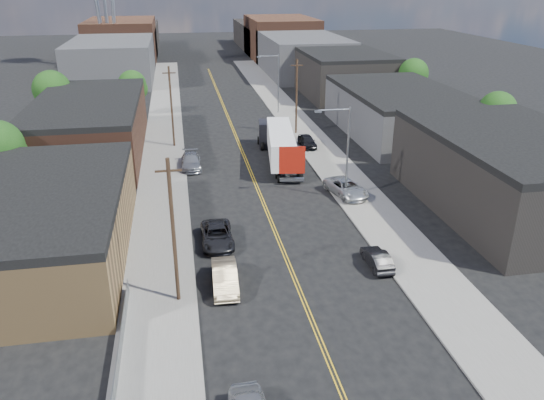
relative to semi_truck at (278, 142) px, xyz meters
name	(u,v)px	position (x,y,z in m)	size (l,w,h in m)	color
ground	(227,115)	(-3.66, 22.81, -2.33)	(260.00, 260.00, 0.00)	black
centerline	(239,143)	(-3.66, 7.81, -2.32)	(0.32, 120.00, 0.01)	gold
sidewalk_left	(164,147)	(-13.16, 7.81, -2.25)	(5.00, 140.00, 0.15)	slate
sidewalk_right	(310,139)	(5.84, 7.81, -2.25)	(5.00, 140.00, 0.15)	slate
warehouse_tan	(43,223)	(-21.66, -19.19, 0.47)	(12.00, 22.00, 5.60)	olive
warehouse_brown	(89,127)	(-21.66, 6.81, 0.97)	(12.00, 26.00, 6.60)	#47281C
industrial_right_a	(512,173)	(18.32, -17.19, 1.22)	(14.00, 22.00, 7.10)	black
industrial_right_b	(399,111)	(18.34, 8.81, 0.72)	(14.00, 24.00, 6.10)	#313133
industrial_right_c	(342,73)	(18.34, 34.81, 1.47)	(14.00, 22.00, 7.60)	black
skyline_left_a	(113,60)	(-23.66, 57.81, 1.67)	(16.00, 30.00, 8.00)	#313133
skyline_right_a	(302,55)	(16.34, 57.81, 1.67)	(16.00, 30.00, 8.00)	#313133
skyline_left_b	(122,41)	(-23.66, 82.81, 2.67)	(16.00, 26.00, 10.00)	#47281C
skyline_right_b	(281,38)	(16.34, 82.81, 2.67)	(16.00, 26.00, 10.00)	#47281C
skyline_left_c	(129,38)	(-23.66, 102.81, 1.17)	(16.00, 40.00, 7.00)	black
skyline_right_c	(268,36)	(16.34, 102.81, 1.17)	(16.00, 40.00, 7.00)	black
streetlight_near	(344,146)	(3.94, -12.19, 3.00)	(3.39, 0.25, 9.00)	gray
streetlight_far	(276,79)	(3.94, 22.81, 3.00)	(3.39, 0.25, 9.00)	gray
utility_pole_left_near	(173,232)	(-11.86, -27.19, 2.81)	(1.60, 0.26, 10.00)	black
utility_pole_left_far	(171,106)	(-11.86, 7.81, 2.81)	(1.60, 0.26, 10.00)	black
utility_pole_right	(297,96)	(4.54, 10.81, 2.81)	(1.60, 0.26, 10.00)	black
chainlink_fence	(118,363)	(-15.16, -33.69, -1.67)	(0.05, 16.00, 1.22)	slate
tree_left_mid	(53,92)	(-27.60, 17.81, 3.15)	(5.10, 5.04, 8.37)	black
tree_left_far	(133,86)	(-17.60, 24.81, 2.24)	(4.35, 4.20, 6.97)	black
tree_right_near	(497,113)	(26.40, -1.19, 2.54)	(4.60, 4.48, 7.44)	black
tree_right_far	(414,76)	(26.40, 22.81, 2.85)	(4.85, 4.76, 7.91)	black
semi_truck	(278,142)	(0.00, 0.00, 0.00)	(4.25, 15.91, 4.09)	silver
car_left_b	(225,277)	(-8.66, -26.11, -1.53)	(1.69, 4.85, 1.60)	tan
car_left_c	(217,235)	(-8.66, -19.49, -1.58)	(2.48, 5.38, 1.49)	black
car_left_d	(191,161)	(-10.06, -0.69, -1.56)	(2.16, 5.30, 1.54)	#98999D
car_right_oncoming	(377,259)	(2.71, -25.21, -1.68)	(1.37, 3.93, 1.29)	black
car_right_lot_a	(346,188)	(4.54, -11.75, -1.42)	(2.53, 5.49, 1.53)	#B6BABC
car_right_lot_c	(307,141)	(4.54, 4.36, -1.44)	(1.73, 4.31, 1.47)	black
car_ahead_truck	(277,143)	(0.84, 4.81, -1.67)	(2.20, 4.77, 1.32)	black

